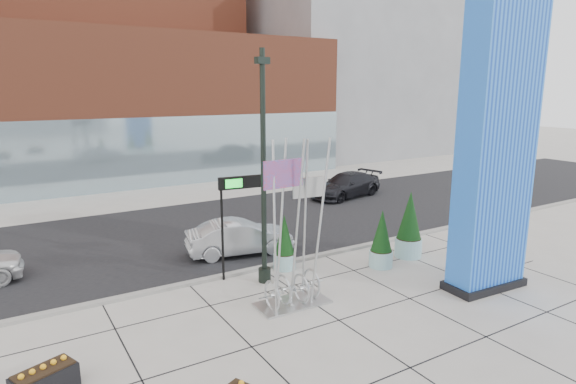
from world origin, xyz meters
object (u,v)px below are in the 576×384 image
blue_pylon (496,155)px  lamp_post (264,192)px  public_art_sculpture (293,263)px  overhead_street_sign (238,191)px  car_silver_mid (240,238)px

blue_pylon → lamp_post: 8.01m
lamp_post → public_art_sculpture: size_ratio=1.51×
blue_pylon → overhead_street_sign: bearing=145.5°
public_art_sculpture → blue_pylon: bearing=-18.8°
overhead_street_sign → car_silver_mid: bearing=70.7°
blue_pylon → overhead_street_sign: size_ratio=2.56×
blue_pylon → public_art_sculpture: size_ratio=1.80×
lamp_post → public_art_sculpture: lamp_post is taller
lamp_post → overhead_street_sign: (-0.56, 0.95, -0.08)m
lamp_post → car_silver_mid: size_ratio=1.85×
lamp_post → blue_pylon: bearing=-34.9°
overhead_street_sign → blue_pylon: bearing=-31.3°
overhead_street_sign → public_art_sculpture: bearing=-75.1°
overhead_street_sign → car_silver_mid: (1.09, 2.25, -2.57)m
blue_pylon → overhead_street_sign: (-7.03, 5.46, -1.46)m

